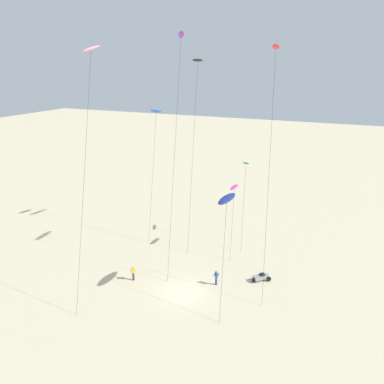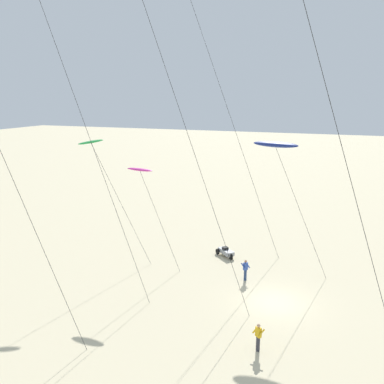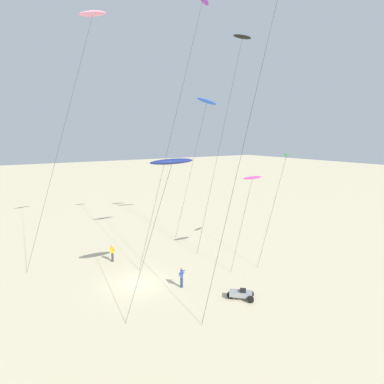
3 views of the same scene
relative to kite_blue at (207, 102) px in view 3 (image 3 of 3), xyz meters
name	(u,v)px [view 3 (image 3 of 3)]	position (x,y,z in m)	size (l,w,h in m)	color
ground_plane	(137,283)	(10.55, -14.42, -16.25)	(260.00, 260.00, 0.00)	beige
kite_blue	(207,102)	(0.00, 0.00, 0.00)	(1.90, 7.07, 16.93)	blue
kite_magenta	(252,179)	(12.21, -3.37, -8.00)	(1.08, 4.11, 8.48)	#D8339E
kite_green	(286,157)	(12.29, 0.97, -6.14)	(1.97, 5.52, 10.55)	green
kite_black	(242,40)	(5.69, 0.57, 6.17)	(2.29, 8.20, 22.99)	black
kite_navy	(172,162)	(14.67, -13.31, -5.85)	(1.71, 5.95, 10.70)	navy
kite_pink	(92,16)	(1.20, -14.29, 7.18)	(2.42, 9.11, 24.22)	pink
kite_purple	(201,5)	(6.11, -5.02, 8.46)	(2.87, 9.47, 25.79)	purple
kite_flyer_nearest	(112,253)	(4.68, -14.46, -15.36)	(0.72, 0.73, 1.67)	#33333D
kite_flyer_middle	(182,277)	(13.21, -11.68, -15.36)	(0.72, 0.71, 1.67)	navy
beach_buggy	(241,294)	(17.37, -8.92, -15.82)	(1.88, 1.93, 0.82)	gray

